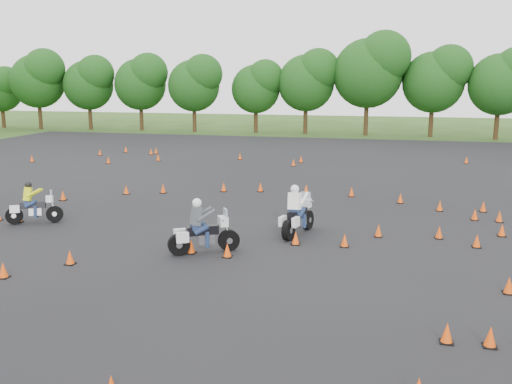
{
  "coord_description": "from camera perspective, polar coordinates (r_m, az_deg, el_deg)",
  "views": [
    {
      "loc": [
        5.28,
        -18.22,
        5.83
      ],
      "look_at": [
        0.0,
        4.0,
        1.2
      ],
      "focal_mm": 40.0,
      "sensor_mm": 36.0,
      "label": 1
    }
  ],
  "objects": [
    {
      "name": "treeline",
      "position": [
        53.21,
        10.13,
        9.88
      ],
      "size": [
        86.95,
        32.22,
        10.73
      ],
      "color": "#184313",
      "rests_on": "ground"
    },
    {
      "name": "rider_yellow",
      "position": [
        24.55,
        -21.37,
        -1.02
      ],
      "size": [
        2.29,
        1.56,
        1.71
      ],
      "primitive_type": null,
      "rotation": [
        0.0,
        0.0,
        0.44
      ],
      "color": "yellow",
      "rests_on": "ground"
    },
    {
      "name": "rider_white",
      "position": [
        21.29,
        4.32,
        -1.77
      ],
      "size": [
        1.38,
        2.61,
        1.93
      ],
      "primitive_type": null,
      "rotation": [
        0.0,
        0.0,
        1.31
      ],
      "color": "white",
      "rests_on": "ground"
    },
    {
      "name": "ground",
      "position": [
        19.85,
        -2.68,
        -5.63
      ],
      "size": [
        140.0,
        140.0,
        0.0
      ],
      "primitive_type": "plane",
      "color": "#2D5119",
      "rests_on": "ground"
    },
    {
      "name": "traffic_cones",
      "position": [
        25.0,
        0.17,
        -1.49
      ],
      "size": [
        35.63,
        32.51,
        0.45
      ],
      "color": "#F14B0A",
      "rests_on": "asphalt_pad"
    },
    {
      "name": "rider_grey",
      "position": [
        19.12,
        -5.24,
        -3.38
      ],
      "size": [
        2.48,
        1.9,
        1.89
      ],
      "primitive_type": null,
      "rotation": [
        0.0,
        0.0,
        0.54
      ],
      "color": "#44474D",
      "rests_on": "ground"
    },
    {
      "name": "asphalt_pad",
      "position": [
        25.47,
        1.04,
        -1.77
      ],
      "size": [
        62.0,
        62.0,
        0.0
      ],
      "primitive_type": "plane",
      "color": "black",
      "rests_on": "ground"
    }
  ]
}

